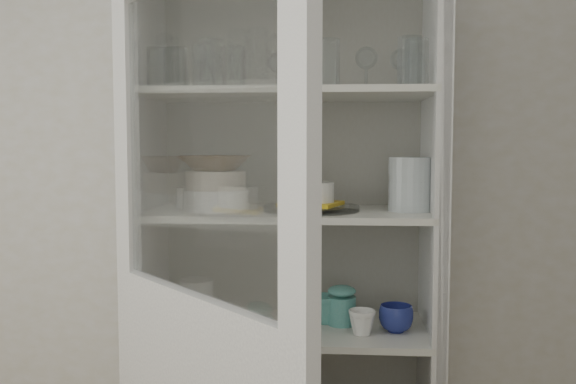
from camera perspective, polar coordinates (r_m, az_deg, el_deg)
The scene contains 31 objects.
wall_back at distance 2.32m, azimuth -4.52°, elevation -0.09°, with size 3.60×0.02×2.60m, color #BDB8A5.
pantry_cabinet at distance 2.20m, azimuth 0.12°, elevation -9.86°, with size 1.00×0.45×2.10m.
cupboard_door at distance 1.66m, azimuth -8.41°, elevation -17.11°, with size 0.65×0.68×2.00m.
tumbler_0 at distance 2.02m, azimuth -12.18°, elevation 11.24°, with size 0.06×0.06×0.13m, color silver.
tumbler_1 at distance 1.97m, azimuth -7.81°, elevation 11.59°, with size 0.07×0.07×0.14m, color silver.
tumbler_2 at distance 2.01m, azimuth -7.11°, elevation 11.75°, with size 0.08×0.08×0.16m, color silver.
tumbler_3 at distance 1.92m, azimuth 1.45°, elevation 11.99°, with size 0.07×0.07×0.15m, color silver.
tumbler_4 at distance 1.93m, azimuth 3.76°, elevation 11.94°, with size 0.07×0.07×0.15m, color silver.
tumbler_5 at distance 1.97m, azimuth 11.31°, elevation 11.84°, with size 0.08×0.08×0.15m, color silver.
tumbler_6 at distance 1.97m, azimuth 11.97°, elevation 11.71°, with size 0.07×0.07×0.15m, color silver.
tumbler_7 at distance 2.16m, azimuth -10.33°, elevation 11.15°, with size 0.08×0.08×0.15m, color silver.
tumbler_8 at distance 2.14m, azimuth -10.61°, elevation 11.14°, with size 0.07×0.07×0.15m, color silver.
tumbler_9 at distance 2.12m, azimuth -5.07°, elevation 11.35°, with size 0.08×0.08×0.15m, color silver.
goblet_0 at distance 2.18m, azimuth -6.91°, elevation 11.13°, with size 0.07×0.07×0.15m, color silver, non-canonical shape.
goblet_1 at distance 2.17m, azimuth -1.02°, elevation 11.21°, with size 0.07×0.07×0.16m, color silver, non-canonical shape.
goblet_2 at distance 2.18m, azimuth 7.33°, elevation 11.43°, with size 0.08×0.08×0.18m, color silver, non-canonical shape.
goblet_3 at distance 2.18m, azimuth 10.45°, elevation 11.23°, with size 0.07×0.07×0.16m, color silver, non-canonical shape.
plate_stack_front at distance 2.08m, azimuth -6.76°, elevation -0.73°, with size 0.22×0.22×0.07m, color white.
plate_stack_back at distance 2.21m, azimuth -7.93°, elevation -0.45°, with size 0.19×0.19×0.07m, color white.
cream_bowl at distance 2.07m, azimuth -6.78°, elevation 1.10°, with size 0.20×0.20×0.06m, color beige.
terracotta_bowl at distance 2.07m, azimuth -6.79°, elevation 2.70°, with size 0.22×0.22×0.05m, color #43270E.
glass_platter at distance 2.04m, azimuth 2.20°, elevation -1.53°, with size 0.32×0.32×0.02m, color silver.
yellow_trivet at distance 2.04m, azimuth 2.21°, elevation -1.10°, with size 0.18×0.18×0.01m, color gold.
white_ramekin at distance 2.04m, azimuth 2.21°, elevation -0.00°, with size 0.15×0.15×0.07m, color white.
grey_bowl_stack at distance 2.07m, azimuth 11.37°, elevation 0.72°, with size 0.14×0.14×0.18m, color #B6BFBF.
mug_blue at distance 2.10m, azimuth 10.08°, elevation -11.57°, with size 0.11×0.11×0.09m, color navy.
mug_teal at distance 2.17m, azimuth 3.49°, elevation -10.89°, with size 0.10×0.10×0.10m, color #1B8179.
mug_white at distance 2.05m, azimuth 6.94°, elevation -12.02°, with size 0.09×0.09×0.08m, color white.
teal_jar at distance 2.15m, azimuth 5.05°, elevation -10.73°, with size 0.10×0.10×0.12m.
measuring_cups at distance 2.06m, azimuth -2.84°, elevation -12.51°, with size 0.10×0.10×0.04m, color silver.
white_canister at distance 2.22m, azimuth -8.52°, elevation -9.92°, with size 0.12×0.12×0.14m, color white.
Camera 1 is at (0.35, -0.79, 1.48)m, focal length 38.00 mm.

